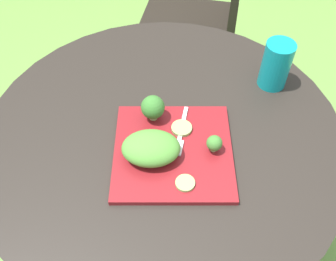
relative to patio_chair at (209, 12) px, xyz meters
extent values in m
plane|color=#669342|center=(-0.19, -0.86, -0.53)|extent=(12.00, 12.00, 0.00)
cylinder|color=#28231E|center=(-0.19, -0.86, 0.22)|extent=(0.92, 0.92, 0.02)
cylinder|color=#28231E|center=(-0.19, -0.86, -0.14)|extent=(0.06, 0.06, 0.69)
cylinder|color=#28231E|center=(-0.19, -0.86, -0.51)|extent=(0.44, 0.44, 0.04)
cube|color=black|center=(-0.09, 0.02, -0.09)|extent=(0.52, 0.52, 0.03)
cylinder|color=black|center=(-0.23, 0.23, -0.31)|extent=(0.02, 0.02, 0.43)
cylinder|color=black|center=(-0.30, -0.12, -0.31)|extent=(0.02, 0.02, 0.43)
cylinder|color=black|center=(0.12, 0.16, -0.31)|extent=(0.02, 0.02, 0.43)
cylinder|color=black|center=(0.05, -0.19, -0.31)|extent=(0.02, 0.02, 0.43)
cube|color=maroon|center=(-0.17, -0.94, 0.23)|extent=(0.28, 0.28, 0.01)
cylinder|color=#0F8C93|center=(0.11, -0.69, 0.29)|extent=(0.08, 0.08, 0.13)
cylinder|color=#0D777D|center=(0.11, -0.69, 0.27)|extent=(0.07, 0.07, 0.09)
cube|color=silver|center=(-0.14, -0.86, 0.24)|extent=(0.03, 0.11, 0.00)
cube|color=silver|center=(-0.16, -0.93, 0.24)|extent=(0.03, 0.05, 0.00)
ellipsoid|color=#519338|center=(-0.22, -0.95, 0.27)|extent=(0.13, 0.10, 0.06)
cylinder|color=#99B770|center=(-0.07, -0.94, 0.24)|extent=(0.01, 0.01, 0.01)
sphere|color=#427F33|center=(-0.07, -0.94, 0.27)|extent=(0.04, 0.04, 0.04)
cylinder|color=#99B770|center=(-0.22, -0.84, 0.25)|extent=(0.02, 0.02, 0.01)
sphere|color=#38752D|center=(-0.22, -0.84, 0.28)|extent=(0.06, 0.06, 0.06)
cylinder|color=#8EB766|center=(-0.15, -0.87, 0.24)|extent=(0.05, 0.05, 0.01)
cylinder|color=#8EB766|center=(-0.14, -1.03, 0.24)|extent=(0.04, 0.04, 0.01)
camera|label=1|loc=(-0.18, -1.47, 0.96)|focal=40.32mm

